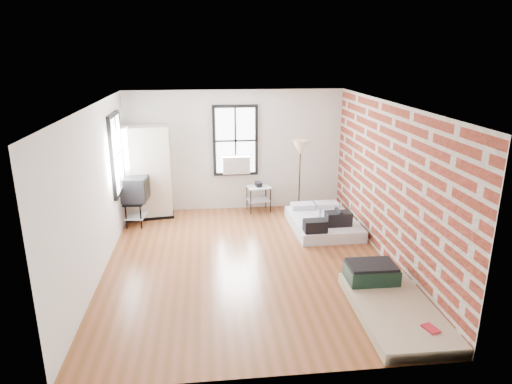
{
  "coord_description": "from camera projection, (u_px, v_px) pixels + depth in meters",
  "views": [
    {
      "loc": [
        -0.67,
        -7.39,
        3.65
      ],
      "look_at": [
        0.18,
        0.3,
        1.23
      ],
      "focal_mm": 32.0,
      "sensor_mm": 36.0,
      "label": 1
    }
  ],
  "objects": [
    {
      "name": "floor_lamp",
      "position": [
        300.0,
        151.0,
        10.18
      ],
      "size": [
        0.37,
        0.37,
        1.73
      ],
      "color": "black",
      "rests_on": "ground"
    },
    {
      "name": "room_shell",
      "position": [
        258.0,
        163.0,
        8.02
      ],
      "size": [
        5.02,
        6.02,
        2.8
      ],
      "color": "silver",
      "rests_on": "ground"
    },
    {
      "name": "mattress_bare",
      "position": [
        389.0,
        301.0,
        6.68
      ],
      "size": [
        1.13,
        2.11,
        0.45
      ],
      "rotation": [
        0.0,
        0.0,
        -0.01
      ],
      "color": "tan",
      "rests_on": "ground"
    },
    {
      "name": "ground",
      "position": [
        248.0,
        263.0,
        8.17
      ],
      "size": [
        6.0,
        6.0,
        0.0
      ],
      "primitive_type": "plane",
      "color": "brown",
      "rests_on": "ground"
    },
    {
      "name": "tv_stand",
      "position": [
        136.0,
        190.0,
        9.8
      ],
      "size": [
        0.6,
        0.8,
        1.06
      ],
      "rotation": [
        0.0,
        0.0,
        -0.12
      ],
      "color": "black",
      "rests_on": "ground"
    },
    {
      "name": "mattress_main",
      "position": [
        323.0,
        222.0,
        9.67
      ],
      "size": [
        1.36,
        1.81,
        0.57
      ],
      "rotation": [
        0.0,
        0.0,
        0.03
      ],
      "color": "silver",
      "rests_on": "ground"
    },
    {
      "name": "side_table",
      "position": [
        259.0,
        191.0,
        10.66
      ],
      "size": [
        0.6,
        0.51,
        0.71
      ],
      "rotation": [
        0.0,
        0.0,
        0.16
      ],
      "color": "black",
      "rests_on": "ground"
    },
    {
      "name": "wardrobe",
      "position": [
        147.0,
        172.0,
        10.17
      ],
      "size": [
        1.12,
        0.73,
        2.07
      ],
      "rotation": [
        0.0,
        0.0,
        0.12
      ],
      "color": "black",
      "rests_on": "ground"
    }
  ]
}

